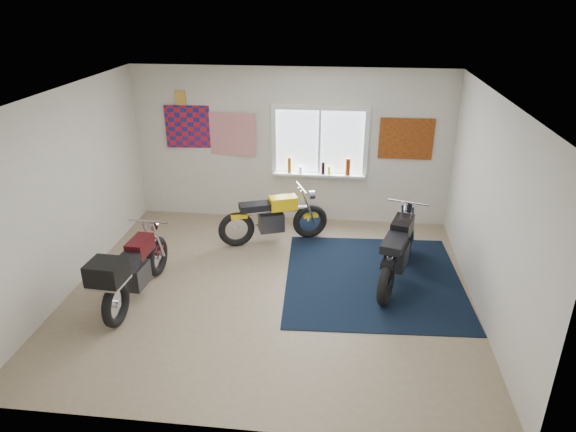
# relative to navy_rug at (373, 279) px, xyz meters

# --- Properties ---
(ground) EXTENTS (5.50, 5.50, 0.00)m
(ground) POSITION_rel_navy_rug_xyz_m (-1.43, -0.45, -0.01)
(ground) COLOR #9E896B
(ground) RESTS_ON ground
(room_shell) EXTENTS (5.50, 5.50, 5.50)m
(room_shell) POSITION_rel_navy_rug_xyz_m (-1.43, -0.45, 1.63)
(room_shell) COLOR white
(room_shell) RESTS_ON ground
(navy_rug) EXTENTS (2.63, 2.72, 0.01)m
(navy_rug) POSITION_rel_navy_rug_xyz_m (0.00, 0.00, 0.00)
(navy_rug) COLOR black
(navy_rug) RESTS_ON ground
(window_assembly) EXTENTS (1.66, 0.17, 1.26)m
(window_assembly) POSITION_rel_navy_rug_xyz_m (-0.93, 2.02, 1.36)
(window_assembly) COLOR white
(window_assembly) RESTS_ON room_shell
(oil_bottles) EXTENTS (1.09, 0.09, 0.30)m
(oil_bottles) POSITION_rel_navy_rug_xyz_m (-0.83, 1.95, 1.02)
(oil_bottles) COLOR #925315
(oil_bottles) RESTS_ON window_assembly
(flag_display) EXTENTS (1.60, 0.10, 1.17)m
(flag_display) POSITION_rel_navy_rug_xyz_m (-3.33, 2.03, 2.14)
(flag_display) COLOR red
(flag_display) RESTS_ON room_shell
(triumph_poster) EXTENTS (0.90, 0.03, 0.70)m
(triumph_poster) POSITION_rel_navy_rug_xyz_m (0.52, 2.03, 1.54)
(triumph_poster) COLOR #A54C14
(triumph_poster) RESTS_ON room_shell
(yellow_triumph) EXTENTS (1.75, 0.82, 0.93)m
(yellow_triumph) POSITION_rel_navy_rug_xyz_m (-1.60, 1.05, 0.40)
(yellow_triumph) COLOR black
(yellow_triumph) RESTS_ON ground
(black_chrome_bike) EXTENTS (0.79, 1.95, 1.03)m
(black_chrome_bike) POSITION_rel_navy_rug_xyz_m (0.32, 0.06, 0.44)
(black_chrome_bike) COLOR black
(black_chrome_bike) RESTS_ON navy_rug
(maroon_tourer) EXTENTS (0.57, 1.85, 0.94)m
(maroon_tourer) POSITION_rel_navy_rug_xyz_m (-3.19, -0.97, 0.48)
(maroon_tourer) COLOR black
(maroon_tourer) RESTS_ON ground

